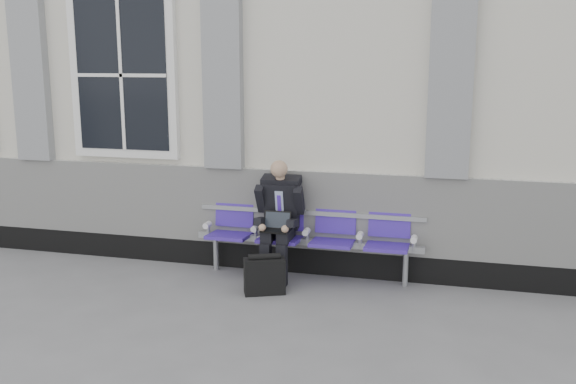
# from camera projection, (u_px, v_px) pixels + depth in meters

# --- Properties ---
(ground) EXTENTS (70.00, 70.00, 0.00)m
(ground) POSITION_uv_depth(u_px,v_px,m) (35.00, 296.00, 6.71)
(ground) COLOR slate
(ground) RESTS_ON ground
(station_building) EXTENTS (14.40, 4.40, 4.49)m
(station_building) POSITION_uv_depth(u_px,v_px,m) (168.00, 74.00, 9.55)
(station_building) COLOR beige
(station_building) RESTS_ON ground
(bench) EXTENTS (2.60, 0.47, 0.91)m
(bench) POSITION_uv_depth(u_px,v_px,m) (308.00, 230.00, 7.20)
(bench) COLOR #9EA0A3
(bench) RESTS_ON ground
(businessman) EXTENTS (0.53, 0.71, 1.35)m
(businessman) POSITION_uv_depth(u_px,v_px,m) (279.00, 215.00, 7.12)
(businessman) COLOR black
(businessman) RESTS_ON ground
(briefcase) EXTENTS (0.46, 0.34, 0.44)m
(briefcase) POSITION_uv_depth(u_px,v_px,m) (265.00, 275.00, 6.75)
(briefcase) COLOR black
(briefcase) RESTS_ON ground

